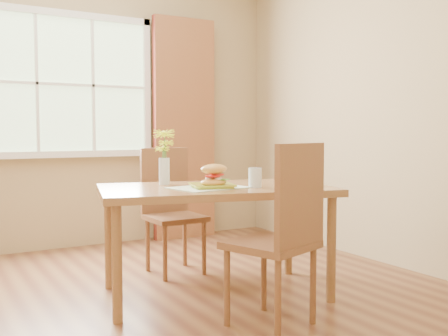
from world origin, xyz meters
name	(u,v)px	position (x,y,z in m)	size (l,w,h in m)	color
room	(142,86)	(0.00, 0.00, 1.35)	(4.24, 3.84, 2.74)	brown
window	(65,85)	(0.00, 1.87, 1.50)	(1.62, 0.06, 1.32)	#BCE2AB
curtain_right	(184,129)	(1.15, 1.78, 1.10)	(0.65, 0.08, 2.20)	maroon
dining_table	(215,198)	(0.49, -0.02, 0.64)	(1.63, 1.17, 0.72)	brown
chair_near	(284,228)	(0.52, -0.73, 0.56)	(0.54, 0.54, 1.02)	brown
chair_far	(171,204)	(0.49, 0.68, 0.52)	(0.40, 0.40, 0.95)	brown
placemat	(208,188)	(0.40, -0.09, 0.72)	(0.45, 0.33, 0.01)	beige
plate	(212,186)	(0.42, -0.10, 0.73)	(0.26, 0.26, 0.01)	#B1C230
croissant_sandwich	(214,175)	(0.41, -0.15, 0.80)	(0.20, 0.15, 0.14)	#E7A04E
water_glass	(255,178)	(0.68, -0.20, 0.78)	(0.08, 0.08, 0.13)	silver
flower_vase	(164,151)	(0.26, 0.26, 0.94)	(0.15, 0.15, 0.37)	silver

